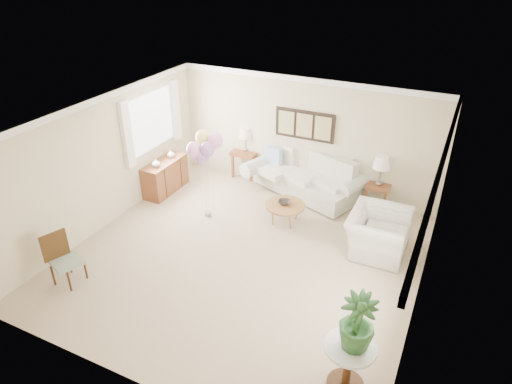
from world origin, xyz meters
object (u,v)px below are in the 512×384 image
coffee_table (285,206)px  balloon_cluster (203,149)px  armchair (378,233)px  sofa (307,177)px  accent_chair (63,257)px

coffee_table → balloon_cluster: 1.99m
armchair → sofa: bearing=51.1°
balloon_cluster → accent_chair: bearing=-110.8°
sofa → accent_chair: bearing=-118.5°
sofa → accent_chair: (-2.55, -4.69, 0.10)m
sofa → coffee_table: (0.05, -1.39, -0.01)m
armchair → accent_chair: size_ratio=1.29×
accent_chair → balloon_cluster: 3.17m
sofa → accent_chair: size_ratio=3.19×
armchair → accent_chair: accent_chair is taller
coffee_table → accent_chair: size_ratio=0.88×
coffee_table → armchair: 1.91m
sofa → accent_chair: sofa is taller
accent_chair → armchair: bearing=34.8°
coffee_table → armchair: (1.90, -0.18, 0.01)m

